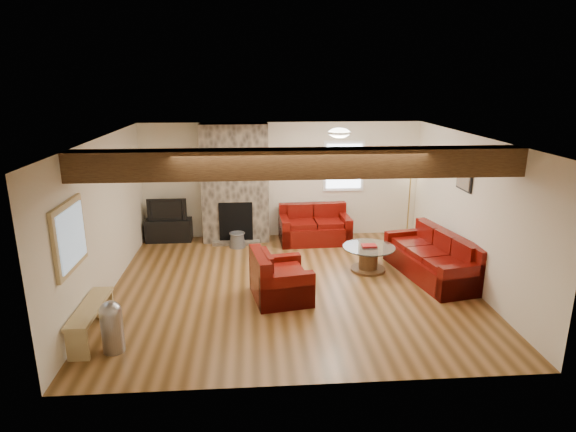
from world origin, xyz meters
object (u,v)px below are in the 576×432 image
(loveseat, at_px, (315,224))
(television, at_px, (168,209))
(tv_cabinet, at_px, (169,230))
(floor_lamp, at_px, (411,173))
(sofa_three, at_px, (432,256))
(armchair_red, at_px, (281,275))
(coffee_table, at_px, (368,258))

(loveseat, height_order, television, television)
(tv_cabinet, bearing_deg, floor_lamp, 0.22)
(sofa_three, distance_m, tv_cabinet, 5.45)
(loveseat, distance_m, armchair_red, 2.83)
(armchair_red, height_order, television, television)
(armchair_red, relative_size, floor_lamp, 0.59)
(loveseat, relative_size, tv_cabinet, 1.52)
(sofa_three, relative_size, coffee_table, 2.14)
(loveseat, relative_size, armchair_red, 1.52)
(sofa_three, distance_m, armchair_red, 2.78)
(armchair_red, distance_m, television, 3.75)
(television, bearing_deg, armchair_red, -53.16)
(sofa_three, distance_m, floor_lamp, 2.56)
(tv_cabinet, xyz_separation_m, floor_lamp, (5.25, 0.02, 1.16))
(loveseat, distance_m, tv_cabinet, 3.14)
(loveseat, bearing_deg, floor_lamp, 6.17)
(coffee_table, relative_size, tv_cabinet, 0.98)
(tv_cabinet, bearing_deg, loveseat, -5.50)
(tv_cabinet, bearing_deg, sofa_three, -25.08)
(coffee_table, xyz_separation_m, television, (-3.89, 1.96, 0.49))
(armchair_red, bearing_deg, loveseat, -28.23)
(loveseat, distance_m, coffee_table, 1.84)
(floor_lamp, bearing_deg, television, -179.78)
(sofa_three, bearing_deg, tv_cabinet, -126.18)
(sofa_three, xyz_separation_m, loveseat, (-1.81, 2.01, 0.00))
(sofa_three, distance_m, television, 5.45)
(tv_cabinet, bearing_deg, television, 0.00)
(tv_cabinet, xyz_separation_m, television, (0.00, 0.00, 0.48))
(armchair_red, bearing_deg, coffee_table, -68.26)
(loveseat, bearing_deg, coffee_table, -67.26)
(sofa_three, relative_size, floor_lamp, 1.22)
(television, distance_m, floor_lamp, 5.29)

